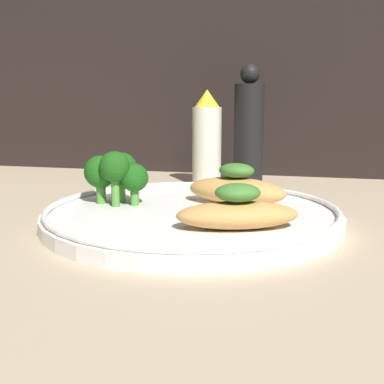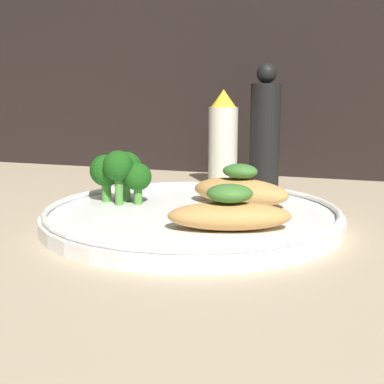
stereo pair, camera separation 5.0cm
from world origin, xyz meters
TOP-DOWN VIEW (x-y plane):
  - ground_plane at (0.00, 0.00)cm, footprint 180.00×180.00cm
  - plate at (0.00, 0.00)cm, footprint 31.24×31.24cm
  - grilled_meat_front at (5.73, -5.97)cm, footprint 12.06×8.07cm
  - grilled_meat_middle at (3.96, 4.65)cm, footprint 12.38×7.81cm
  - broccoli_bunch at (-8.98, 1.17)cm, footprint 7.43×5.36cm
  - sauce_bottle at (-3.73, 24.24)cm, footprint 4.45×4.45cm
  - pepper_grinder at (2.68, 24.24)cm, footprint 4.43×4.43cm

SIDE VIEW (x-z plane):
  - ground_plane at x=0.00cm, z-range -1.00..0.00cm
  - plate at x=0.00cm, z-range -0.01..1.99cm
  - grilled_meat_front at x=5.73cm, z-range 0.88..5.01cm
  - grilled_meat_middle at x=3.96cm, z-range 0.82..5.42cm
  - broccoli_bunch at x=-8.98cm, z-range 2.02..8.10cm
  - sauce_bottle at x=-3.73cm, z-range -0.31..14.27cm
  - pepper_grinder at x=2.68cm, z-range -0.77..17.43cm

